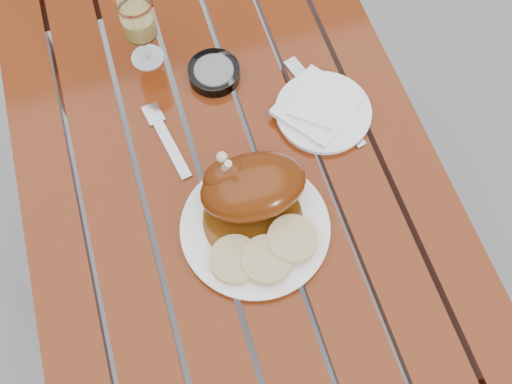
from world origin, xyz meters
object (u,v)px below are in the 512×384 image
at_px(side_plate, 323,112).
at_px(ashtray, 214,73).
at_px(table, 232,226).
at_px(dinner_plate, 255,228).
at_px(wine_glass, 141,32).

distance_m(side_plate, ashtray, 0.24).
xyz_separation_m(side_plate, ashtray, (-0.19, 0.16, 0.01)).
distance_m(table, dinner_plate, 0.42).
bearing_deg(wine_glass, side_plate, -38.20).
xyz_separation_m(table, wine_glass, (-0.09, 0.28, 0.46)).
relative_size(dinner_plate, wine_glass, 1.67).
height_order(dinner_plate, wine_glass, wine_glass).
bearing_deg(ashtray, dinner_plate, -93.02).
xyz_separation_m(wine_glass, side_plate, (0.31, -0.24, -0.07)).
height_order(wine_glass, ashtray, wine_glass).
relative_size(table, ashtray, 11.04).
distance_m(dinner_plate, ashtray, 0.36).
height_order(side_plate, ashtray, ashtray).
bearing_deg(table, ashtray, 81.16).
xyz_separation_m(table, side_plate, (0.22, 0.03, 0.38)).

